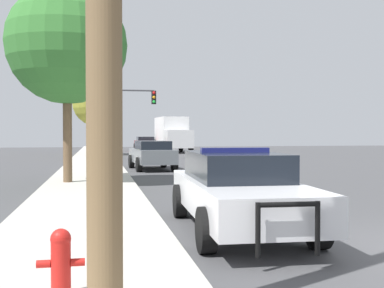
{
  "coord_description": "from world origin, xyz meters",
  "views": [
    {
      "loc": [
        -4.81,
        -6.74,
        1.81
      ],
      "look_at": [
        -0.91,
        13.32,
        1.33
      ],
      "focal_mm": 45.0,
      "sensor_mm": 36.0,
      "label": 1
    }
  ],
  "objects_px": {
    "traffic_light": "(119,108)",
    "police_car": "(237,189)",
    "fire_hydrant": "(61,260)",
    "tree_sidewalk_far": "(96,103)",
    "car_background_midblock": "(152,154)",
    "box_truck": "(172,134)",
    "tree_sidewalk_near": "(67,44)",
    "car_background_distant": "(145,143)"
  },
  "relations": [
    {
      "from": "tree_sidewalk_far",
      "to": "box_truck",
      "type": "bearing_deg",
      "value": 35.92
    },
    {
      "from": "box_truck",
      "to": "car_background_distant",
      "type": "bearing_deg",
      "value": -58.69
    },
    {
      "from": "traffic_light",
      "to": "tree_sidewalk_far",
      "type": "height_order",
      "value": "tree_sidewalk_far"
    },
    {
      "from": "car_background_distant",
      "to": "police_car",
      "type": "bearing_deg",
      "value": -93.07
    },
    {
      "from": "tree_sidewalk_near",
      "to": "box_truck",
      "type": "bearing_deg",
      "value": 74.14
    },
    {
      "from": "traffic_light",
      "to": "box_truck",
      "type": "height_order",
      "value": "traffic_light"
    },
    {
      "from": "fire_hydrant",
      "to": "car_background_midblock",
      "type": "bearing_deg",
      "value": 80.85
    },
    {
      "from": "box_truck",
      "to": "police_car",
      "type": "bearing_deg",
      "value": 80.41
    },
    {
      "from": "traffic_light",
      "to": "tree_sidewalk_near",
      "type": "xyz_separation_m",
      "value": [
        -2.41,
        -15.31,
        1.33
      ]
    },
    {
      "from": "fire_hydrant",
      "to": "police_car",
      "type": "bearing_deg",
      "value": 50.15
    },
    {
      "from": "police_car",
      "to": "tree_sidewalk_far",
      "type": "height_order",
      "value": "tree_sidewalk_far"
    },
    {
      "from": "box_truck",
      "to": "tree_sidewalk_far",
      "type": "distance_m",
      "value": 8.9
    },
    {
      "from": "tree_sidewalk_near",
      "to": "tree_sidewalk_far",
      "type": "relative_size",
      "value": 1.12
    },
    {
      "from": "car_background_midblock",
      "to": "tree_sidewalk_near",
      "type": "height_order",
      "value": "tree_sidewalk_near"
    },
    {
      "from": "car_background_midblock",
      "to": "tree_sidewalk_far",
      "type": "distance_m",
      "value": 16.39
    },
    {
      "from": "police_car",
      "to": "tree_sidewalk_near",
      "type": "distance_m",
      "value": 9.88
    },
    {
      "from": "car_background_midblock",
      "to": "tree_sidewalk_near",
      "type": "bearing_deg",
      "value": -122.65
    },
    {
      "from": "fire_hydrant",
      "to": "box_truck",
      "type": "height_order",
      "value": "box_truck"
    },
    {
      "from": "police_car",
      "to": "fire_hydrant",
      "type": "height_order",
      "value": "police_car"
    },
    {
      "from": "police_car",
      "to": "car_background_midblock",
      "type": "distance_m",
      "value": 14.91
    },
    {
      "from": "fire_hydrant",
      "to": "tree_sidewalk_far",
      "type": "relative_size",
      "value": 0.12
    },
    {
      "from": "car_background_distant",
      "to": "box_truck",
      "type": "bearing_deg",
      "value": -56.02
    },
    {
      "from": "traffic_light",
      "to": "police_car",
      "type": "bearing_deg",
      "value": -87.19
    },
    {
      "from": "fire_hydrant",
      "to": "tree_sidewalk_near",
      "type": "relative_size",
      "value": 0.1
    },
    {
      "from": "traffic_light",
      "to": "car_background_distant",
      "type": "xyz_separation_m",
      "value": [
        3.14,
        15.42,
        -2.7
      ]
    },
    {
      "from": "car_background_midblock",
      "to": "box_truck",
      "type": "height_order",
      "value": "box_truck"
    },
    {
      "from": "car_background_distant",
      "to": "tree_sidewalk_near",
      "type": "relative_size",
      "value": 0.7
    },
    {
      "from": "traffic_light",
      "to": "car_background_midblock",
      "type": "distance_m",
      "value": 9.18
    },
    {
      "from": "car_background_midblock",
      "to": "fire_hydrant",
      "type": "bearing_deg",
      "value": -103.18
    },
    {
      "from": "police_car",
      "to": "box_truck",
      "type": "height_order",
      "value": "box_truck"
    },
    {
      "from": "tree_sidewalk_far",
      "to": "tree_sidewalk_near",
      "type": "bearing_deg",
      "value": -92.23
    },
    {
      "from": "tree_sidewalk_far",
      "to": "police_car",
      "type": "bearing_deg",
      "value": -84.99
    },
    {
      "from": "box_truck",
      "to": "fire_hydrant",
      "type": "bearing_deg",
      "value": 76.84
    },
    {
      "from": "police_car",
      "to": "car_background_distant",
      "type": "bearing_deg",
      "value": -90.64
    },
    {
      "from": "car_background_midblock",
      "to": "car_background_distant",
      "type": "bearing_deg",
      "value": 81.38
    },
    {
      "from": "fire_hydrant",
      "to": "car_background_midblock",
      "type": "distance_m",
      "value": 18.64
    },
    {
      "from": "car_background_distant",
      "to": "box_truck",
      "type": "distance_m",
      "value": 4.11
    },
    {
      "from": "fire_hydrant",
      "to": "tree_sidewalk_far",
      "type": "xyz_separation_m",
      "value": [
        0.22,
        34.19,
        3.73
      ]
    },
    {
      "from": "fire_hydrant",
      "to": "tree_sidewalk_near",
      "type": "distance_m",
      "value": 12.56
    },
    {
      "from": "police_car",
      "to": "fire_hydrant",
      "type": "xyz_separation_m",
      "value": [
        -2.91,
        -3.49,
        -0.27
      ]
    },
    {
      "from": "fire_hydrant",
      "to": "traffic_light",
      "type": "xyz_separation_m",
      "value": [
        1.76,
        27.09,
        2.98
      ]
    },
    {
      "from": "car_background_midblock",
      "to": "traffic_light",
      "type": "bearing_deg",
      "value": 93.89
    }
  ]
}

